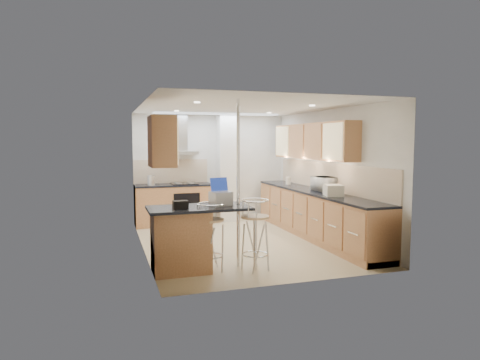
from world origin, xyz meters
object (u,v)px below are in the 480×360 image
object	(u,v)px
microwave	(324,184)
bar_stool_near	(210,237)
bread_bin	(333,190)
bar_stool_end	(255,235)
laptop	(221,199)

from	to	relation	value
microwave	bar_stool_near	size ratio (longest dim) A/B	0.50
bar_stool_near	bread_bin	bearing A→B (deg)	-6.31
microwave	bar_stool_near	xyz separation A→B (m)	(-2.60, -1.41, -0.56)
bar_stool_end	bread_bin	xyz separation A→B (m)	(1.79, 0.89, 0.49)
laptop	bar_stool_end	size ratio (longest dim) A/B	0.28
bar_stool_end	bar_stool_near	bearing A→B (deg)	126.01
laptop	bread_bin	world-z (taller)	laptop
laptop	bar_stool_near	distance (m)	0.58
laptop	bar_stool_near	bearing A→B (deg)	-164.43
bread_bin	laptop	bearing A→B (deg)	-147.98
bar_stool_near	bar_stool_end	xyz separation A→B (m)	(0.63, -0.15, 0.02)
microwave	laptop	size ratio (longest dim) A/B	1.70
laptop	bread_bin	bearing A→B (deg)	1.14
laptop	bar_stool_near	xyz separation A→B (m)	(-0.19, -0.11, -0.54)
laptop	bar_stool_end	xyz separation A→B (m)	(0.44, -0.26, -0.52)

